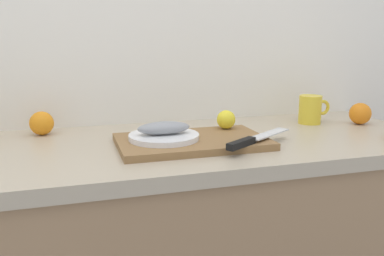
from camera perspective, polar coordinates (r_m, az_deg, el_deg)
The scene contains 9 objects.
back_wall at distance 1.48m, azimuth -12.69°, elevation 13.95°, with size 3.20×0.05×2.50m, color white.
cutting_board at distance 1.18m, azimuth 0.00°, elevation -1.89°, with size 0.42×0.26×0.02m, color olive.
white_plate at distance 1.17m, azimuth -3.91°, elevation -1.20°, with size 0.20×0.20×0.01m, color white.
fish_fillet at distance 1.17m, azimuth -3.93°, elevation 0.02°, with size 0.15×0.06×0.04m, color gray.
chef_knife at distance 1.14m, azimuth 8.30°, elevation -1.62°, with size 0.26×0.18×0.02m.
lemon_0 at distance 1.30m, azimuth 4.74°, elevation 1.18°, with size 0.06×0.06×0.06m, color yellow.
coffee_mug_1 at distance 1.54m, azimuth 16.12°, elevation 2.49°, with size 0.12×0.08×0.10m.
orange_1 at distance 1.39m, azimuth -20.10°, elevation 0.63°, with size 0.08×0.08×0.08m, color orange.
orange_3 at distance 1.58m, azimuth 22.26°, elevation 1.86°, with size 0.08×0.08×0.08m, color orange.
Camera 1 is at (-0.12, -1.15, 1.20)m, focal length 38.51 mm.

